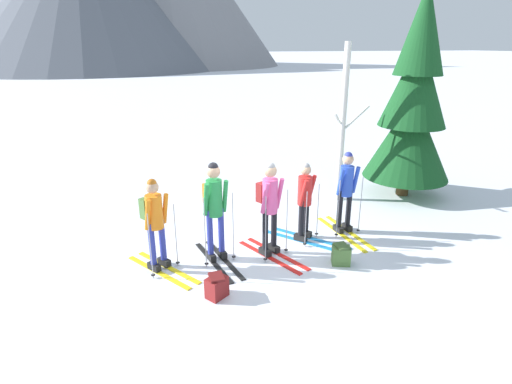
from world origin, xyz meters
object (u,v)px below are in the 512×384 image
skier_in_pink (270,203)px  birch_tree_tall (343,125)px  skier_in_orange (155,220)px  skier_in_green (214,205)px  skier_in_red (305,200)px  backpack_on_snow_front (217,286)px  pine_tree_near (413,104)px  skier_in_blue (346,189)px  backpack_on_snow_beside (341,255)px

skier_in_pink → birch_tree_tall: birch_tree_tall is taller
skier_in_orange → skier_in_green: skier_in_green is taller
skier_in_red → backpack_on_snow_front: size_ratio=4.06×
skier_in_orange → skier_in_green: (1.05, 0.03, 0.13)m
skier_in_pink → birch_tree_tall: 3.55m
pine_tree_near → birch_tree_tall: size_ratio=1.35×
skier_in_red → backpack_on_snow_front: (-2.12, -1.44, -0.68)m
skier_in_green → skier_in_blue: (2.81, 0.32, -0.11)m
skier_in_red → backpack_on_snow_front: bearing=-145.8°
skier_in_pink → backpack_on_snow_front: size_ratio=4.52×
skier_in_pink → backpack_on_snow_beside: size_ratio=4.70×
skier_in_pink → skier_in_blue: skier_in_pink is taller
pine_tree_near → backpack_on_snow_beside: size_ratio=13.43×
skier_in_orange → skier_in_blue: size_ratio=0.94×
skier_in_orange → skier_in_red: bearing=5.3°
skier_in_green → skier_in_red: 1.89m
skier_in_pink → birch_tree_tall: size_ratio=0.47×
skier_in_orange → backpack_on_snow_front: skier_in_orange is taller
backpack_on_snow_beside → pine_tree_near: bearing=39.7°
pine_tree_near → backpack_on_snow_beside: 4.83m
skier_in_blue → pine_tree_near: bearing=30.9°
skier_in_red → skier_in_pink: bearing=-157.7°
pine_tree_near → birch_tree_tall: pine_tree_near is taller
skier_in_orange → pine_tree_near: 6.90m
skier_in_orange → skier_in_red: skier_in_orange is taller
skier_in_green → birch_tree_tall: birch_tree_tall is taller
skier_in_green → skier_in_pink: bearing=-6.5°
skier_in_green → pine_tree_near: pine_tree_near is taller
pine_tree_near → backpack_on_snow_front: bearing=-151.5°
skier_in_red → backpack_on_snow_front: 2.65m
pine_tree_near → skier_in_orange: bearing=-163.5°
pine_tree_near → backpack_on_snow_front: size_ratio=12.92×
skier_in_orange → skier_in_green: bearing=1.6°
skier_in_green → birch_tree_tall: size_ratio=0.49×
skier_in_orange → backpack_on_snow_beside: 3.35m
skier_in_red → backpack_on_snow_beside: skier_in_red is taller
skier_in_orange → backpack_on_snow_front: 1.60m
skier_in_orange → backpack_on_snow_front: (0.80, -1.17, -0.75)m
skier_in_pink → backpack_on_snow_front: 1.85m
birch_tree_tall → backpack_on_snow_front: bearing=-139.7°
skier_in_orange → birch_tree_tall: birch_tree_tall is taller
skier_in_blue → backpack_on_snow_beside: size_ratio=4.63×
skier_in_green → skier_in_blue: 2.83m
pine_tree_near → backpack_on_snow_front: pine_tree_near is taller
backpack_on_snow_beside → skier_in_pink: bearing=145.8°
skier_in_blue → backpack_on_snow_front: size_ratio=4.45×
skier_in_pink → skier_in_red: bearing=22.3°
birch_tree_tall → backpack_on_snow_beside: size_ratio=9.94×
skier_in_pink → backpack_on_snow_beside: skier_in_pink is taller
backpack_on_snow_beside → backpack_on_snow_front: bearing=-172.1°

